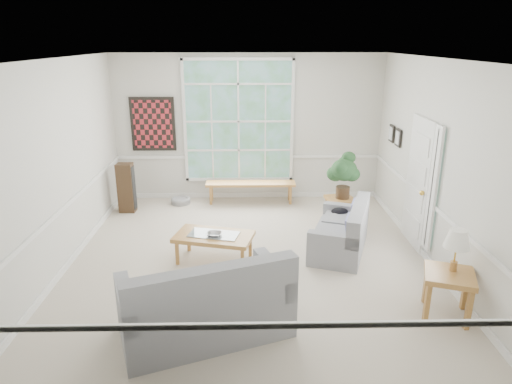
# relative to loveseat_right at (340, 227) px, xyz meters

# --- Properties ---
(floor) EXTENTS (5.50, 6.00, 0.01)m
(floor) POSITION_rel_loveseat_right_xyz_m (-1.44, -0.34, -0.40)
(floor) COLOR #BBAE9C
(floor) RESTS_ON ground
(ceiling) EXTENTS (5.50, 6.00, 0.02)m
(ceiling) POSITION_rel_loveseat_right_xyz_m (-1.44, -0.34, 2.60)
(ceiling) COLOR white
(ceiling) RESTS_ON ground
(wall_back) EXTENTS (5.50, 0.02, 3.00)m
(wall_back) POSITION_rel_loveseat_right_xyz_m (-1.44, 2.66, 1.10)
(wall_back) COLOR silver
(wall_back) RESTS_ON ground
(wall_front) EXTENTS (5.50, 0.02, 3.00)m
(wall_front) POSITION_rel_loveseat_right_xyz_m (-1.44, -3.34, 1.10)
(wall_front) COLOR silver
(wall_front) RESTS_ON ground
(wall_left) EXTENTS (0.02, 6.00, 3.00)m
(wall_left) POSITION_rel_loveseat_right_xyz_m (-4.19, -0.34, 1.10)
(wall_left) COLOR silver
(wall_left) RESTS_ON ground
(wall_right) EXTENTS (0.02, 6.00, 3.00)m
(wall_right) POSITION_rel_loveseat_right_xyz_m (1.31, -0.34, 1.10)
(wall_right) COLOR silver
(wall_right) RESTS_ON ground
(window_back) EXTENTS (2.30, 0.08, 2.40)m
(window_back) POSITION_rel_loveseat_right_xyz_m (-1.64, 2.62, 1.25)
(window_back) COLOR white
(window_back) RESTS_ON wall_back
(entry_door) EXTENTS (0.08, 0.90, 2.10)m
(entry_door) POSITION_rel_loveseat_right_xyz_m (1.27, 0.26, 0.65)
(entry_door) COLOR white
(entry_door) RESTS_ON floor
(door_sidelight) EXTENTS (0.08, 0.26, 1.90)m
(door_sidelight) POSITION_rel_loveseat_right_xyz_m (1.27, -0.37, 0.75)
(door_sidelight) COLOR white
(door_sidelight) RESTS_ON wall_right
(wall_art) EXTENTS (0.90, 0.06, 1.10)m
(wall_art) POSITION_rel_loveseat_right_xyz_m (-3.39, 2.61, 1.20)
(wall_art) COLOR maroon
(wall_art) RESTS_ON wall_back
(wall_frame_near) EXTENTS (0.04, 0.26, 0.32)m
(wall_frame_near) POSITION_rel_loveseat_right_xyz_m (1.27, 1.41, 1.15)
(wall_frame_near) COLOR black
(wall_frame_near) RESTS_ON wall_right
(wall_frame_far) EXTENTS (0.04, 0.26, 0.32)m
(wall_frame_far) POSITION_rel_loveseat_right_xyz_m (1.27, 1.81, 1.15)
(wall_frame_far) COLOR black
(wall_frame_far) RESTS_ON wall_right
(loveseat_right) EXTENTS (1.21, 1.64, 0.80)m
(loveseat_right) POSITION_rel_loveseat_right_xyz_m (0.00, 0.00, 0.00)
(loveseat_right) COLOR gray
(loveseat_right) RESTS_ON floor
(loveseat_front) EXTENTS (2.11, 1.57, 1.02)m
(loveseat_front) POSITION_rel_loveseat_right_xyz_m (-1.97, -2.13, 0.11)
(loveseat_front) COLOR gray
(loveseat_front) RESTS_ON floor
(coffee_table) EXTENTS (1.28, 0.90, 0.43)m
(coffee_table) POSITION_rel_loveseat_right_xyz_m (-1.99, -0.33, -0.18)
(coffee_table) COLOR #AD7639
(coffee_table) RESTS_ON floor
(pewter_bowl) EXTENTS (0.31, 0.31, 0.07)m
(pewter_bowl) POSITION_rel_loveseat_right_xyz_m (-1.98, -0.38, 0.07)
(pewter_bowl) COLOR #939397
(pewter_bowl) RESTS_ON coffee_table
(window_bench) EXTENTS (1.85, 0.37, 0.43)m
(window_bench) POSITION_rel_loveseat_right_xyz_m (-1.41, 2.31, -0.18)
(window_bench) COLOR #AD7639
(window_bench) RESTS_ON floor
(end_table) EXTENTS (0.56, 0.56, 0.48)m
(end_table) POSITION_rel_loveseat_right_xyz_m (0.24, 1.19, -0.16)
(end_table) COLOR #AD7639
(end_table) RESTS_ON floor
(houseplant) EXTENTS (0.60, 0.60, 0.87)m
(houseplant) POSITION_rel_loveseat_right_xyz_m (0.27, 1.18, 0.51)
(houseplant) COLOR #224824
(houseplant) RESTS_ON end_table
(side_table) EXTENTS (0.73, 0.73, 0.58)m
(side_table) POSITION_rel_loveseat_right_xyz_m (0.96, -1.86, -0.11)
(side_table) COLOR #AD7639
(side_table) RESTS_ON floor
(table_lamp) EXTENTS (0.32, 0.32, 0.53)m
(table_lamp) POSITION_rel_loveseat_right_xyz_m (1.02, -1.79, 0.45)
(table_lamp) COLOR silver
(table_lamp) RESTS_ON side_table
(pet_bed) EXTENTS (0.54, 0.54, 0.12)m
(pet_bed) POSITION_rel_loveseat_right_xyz_m (-2.86, 2.27, -0.34)
(pet_bed) COLOR gray
(pet_bed) RESTS_ON floor
(floor_speaker) EXTENTS (0.32, 0.25, 0.98)m
(floor_speaker) POSITION_rel_loveseat_right_xyz_m (-3.84, 1.83, 0.09)
(floor_speaker) COLOR #392616
(floor_speaker) RESTS_ON floor
(cat) EXTENTS (0.34, 0.29, 0.14)m
(cat) POSITION_rel_loveseat_right_xyz_m (0.09, 0.52, 0.08)
(cat) COLOR black
(cat) RESTS_ON loveseat_right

